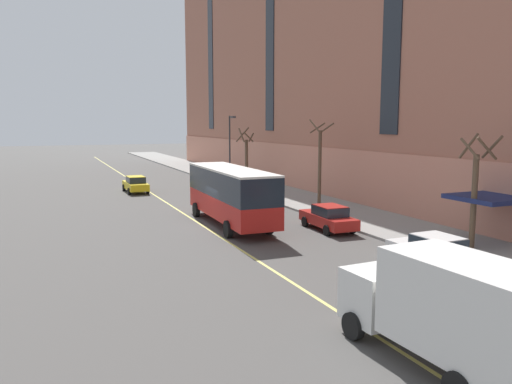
{
  "coord_description": "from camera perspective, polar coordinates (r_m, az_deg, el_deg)",
  "views": [
    {
      "loc": [
        -10.24,
        -29.58,
        6.52
      ],
      "look_at": [
        3.17,
        1.86,
        1.8
      ],
      "focal_mm": 35.0,
      "sensor_mm": 36.0,
      "label": 1
    }
  ],
  "objects": [
    {
      "name": "parked_car_red_2",
      "position": [
        41.12,
        -0.24,
        -0.16
      ],
      "size": [
        2.03,
        4.66,
        1.56
      ],
      "color": "#B21E19",
      "rests_on": "ground"
    },
    {
      "name": "city_bus",
      "position": [
        31.87,
        -2.94,
        -0.06
      ],
      "size": [
        3.04,
        10.94,
        3.69
      ],
      "color": "red",
      "rests_on": "ground"
    },
    {
      "name": "street_tree_mid_block",
      "position": [
        39.87,
        7.3,
        3.44
      ],
      "size": [
        1.73,
        1.69,
        6.69
      ],
      "color": "brown",
      "rests_on": "sidewalk"
    },
    {
      "name": "street_lamp",
      "position": [
        51.55,
        -2.94,
        5.61
      ],
      "size": [
        0.36,
        1.48,
        7.14
      ],
      "color": "#2D2D30",
      "rests_on": "sidewalk"
    },
    {
      "name": "lane_centerline",
      "position": [
        34.47,
        -7.27,
        -3.1
      ],
      "size": [
        0.16,
        140.0,
        0.01
      ],
      "primitive_type": "cube",
      "color": "#E0D66B",
      "rests_on": "ground"
    },
    {
      "name": "sidewalk",
      "position": [
        38.83,
        8.48,
        -1.78
      ],
      "size": [
        5.92,
        160.0,
        0.15
      ],
      "primitive_type": "cube",
      "color": "gray",
      "rests_on": "ground"
    },
    {
      "name": "fire_hydrant",
      "position": [
        53.06,
        -3.5,
        1.32
      ],
      "size": [
        0.42,
        0.24,
        0.72
      ],
      "color": "red",
      "rests_on": "sidewalk"
    },
    {
      "name": "box_truck",
      "position": [
        14.21,
        21.56,
        -12.25
      ],
      "size": [
        2.59,
        6.84,
        3.14
      ],
      "color": "silver",
      "rests_on": "ground"
    },
    {
      "name": "taxi_cab",
      "position": [
        48.7,
        -13.6,
        0.87
      ],
      "size": [
        1.98,
        4.68,
        1.56
      ],
      "color": "yellow",
      "rests_on": "ground"
    },
    {
      "name": "street_tree_near_corner",
      "position": [
        27.7,
        23.77,
        0.24
      ],
      "size": [
        1.77,
        1.7,
        5.87
      ],
      "color": "brown",
      "rests_on": "sidewalk"
    },
    {
      "name": "parked_car_white_3",
      "position": [
        23.93,
        19.74,
        -6.48
      ],
      "size": [
        2.06,
        4.57,
        1.56
      ],
      "color": "silver",
      "rests_on": "ground"
    },
    {
      "name": "street_tree_far_uptown",
      "position": [
        53.8,
        -1.12,
        4.2
      ],
      "size": [
        1.67,
        1.72,
        5.96
      ],
      "color": "brown",
      "rests_on": "sidewalk"
    },
    {
      "name": "ground_plane",
      "position": [
        31.98,
        -3.93,
        -3.92
      ],
      "size": [
        260.0,
        260.0,
        0.0
      ],
      "primitive_type": "plane",
      "color": "#4C4947"
    },
    {
      "name": "parked_car_red_0",
      "position": [
        30.92,
        8.28,
        -2.91
      ],
      "size": [
        2.03,
        4.64,
        1.56
      ],
      "color": "#B21E19",
      "rests_on": "ground"
    }
  ]
}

